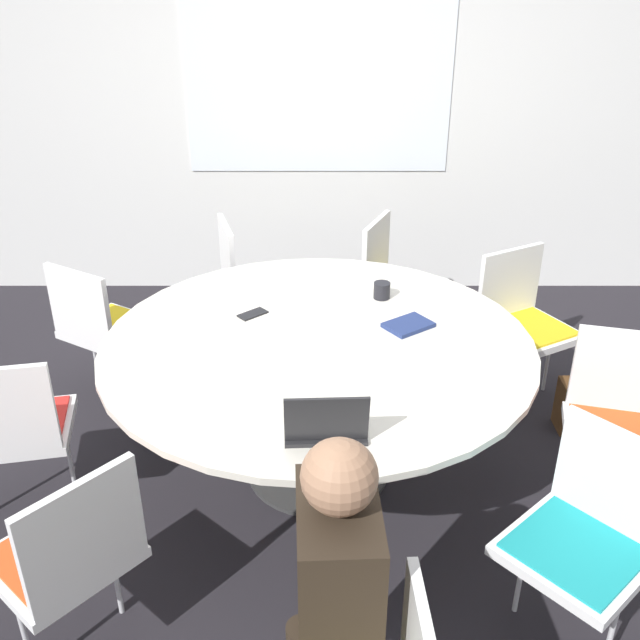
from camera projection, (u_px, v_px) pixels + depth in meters
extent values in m
plane|color=black|center=(320.00, 470.00, 3.52)|extent=(16.00, 16.00, 0.00)
cube|color=silver|center=(321.00, 105.00, 4.89)|extent=(8.00, 0.06, 2.70)
cube|color=white|center=(321.00, 75.00, 4.76)|extent=(1.80, 0.01, 1.30)
cylinder|color=#333333|center=(320.00, 468.00, 3.51)|extent=(0.69, 0.69, 0.02)
cylinder|color=#333333|center=(320.00, 409.00, 3.35)|extent=(0.17, 0.17, 0.68)
cylinder|color=silver|center=(320.00, 343.00, 3.19)|extent=(1.93, 1.93, 0.03)
cube|color=white|center=(577.00, 555.00, 2.45)|extent=(0.61, 0.61, 0.04)
cube|color=teal|center=(578.00, 550.00, 2.44)|extent=(0.53, 0.54, 0.01)
cube|color=white|center=(617.00, 480.00, 2.46)|extent=(0.30, 0.33, 0.40)
cylinder|color=silver|center=(614.00, 633.00, 2.43)|extent=(0.02, 0.02, 0.41)
cylinder|color=silver|center=(523.00, 572.00, 2.67)|extent=(0.02, 0.02, 0.41)
cube|color=white|center=(621.00, 439.00, 3.03)|extent=(0.53, 0.51, 0.04)
cube|color=#E04C1E|center=(622.00, 434.00, 3.02)|extent=(0.47, 0.45, 0.01)
cube|color=white|center=(625.00, 372.00, 3.10)|extent=(0.41, 0.13, 0.40)
cylinder|color=silver|center=(568.00, 474.00, 3.17)|extent=(0.02, 0.02, 0.41)
cube|color=white|center=(532.00, 333.00, 3.89)|extent=(0.59, 0.58, 0.04)
cube|color=gold|center=(533.00, 328.00, 3.88)|extent=(0.52, 0.51, 0.01)
cube|color=white|center=(512.00, 283.00, 3.94)|extent=(0.38, 0.23, 0.40)
cylinder|color=silver|center=(550.00, 360.00, 4.07)|extent=(0.02, 0.02, 0.41)
cylinder|color=silver|center=(502.00, 376.00, 3.92)|extent=(0.02, 0.02, 0.41)
cube|color=white|center=(407.00, 289.00, 4.40)|extent=(0.56, 0.57, 0.04)
cube|color=gold|center=(407.00, 285.00, 4.39)|extent=(0.49, 0.50, 0.01)
cube|color=white|center=(378.00, 251.00, 4.37)|extent=(0.20, 0.39, 0.40)
cylinder|color=silver|center=(413.00, 310.00, 4.65)|extent=(0.02, 0.02, 0.41)
cylinder|color=silver|center=(396.00, 333.00, 4.36)|extent=(0.02, 0.02, 0.41)
cube|color=white|center=(263.00, 285.00, 4.46)|extent=(0.53, 0.54, 0.04)
cube|color=gold|center=(262.00, 281.00, 4.45)|extent=(0.46, 0.47, 0.01)
cube|color=white|center=(230.00, 255.00, 4.31)|extent=(0.14, 0.41, 0.40)
cylinder|color=silver|center=(258.00, 305.00, 4.71)|extent=(0.02, 0.02, 0.41)
cylinder|color=silver|center=(270.00, 329.00, 4.40)|extent=(0.02, 0.02, 0.41)
cube|color=white|center=(115.00, 329.00, 3.93)|extent=(0.59, 0.59, 0.04)
cube|color=gold|center=(115.00, 324.00, 3.92)|extent=(0.52, 0.52, 0.01)
cube|color=white|center=(82.00, 306.00, 3.68)|extent=(0.37, 0.24, 0.40)
cylinder|color=silver|center=(98.00, 355.00, 4.12)|extent=(0.02, 0.02, 0.41)
cylinder|color=silver|center=(144.00, 372.00, 3.95)|extent=(0.02, 0.02, 0.41)
cube|color=white|center=(22.00, 428.00, 3.10)|extent=(0.51, 0.50, 0.04)
cube|color=red|center=(21.00, 424.00, 3.09)|extent=(0.45, 0.44, 0.01)
cube|color=white|center=(3.00, 412.00, 2.83)|extent=(0.42, 0.11, 0.40)
cylinder|color=silver|center=(73.00, 464.00, 3.23)|extent=(0.02, 0.02, 0.41)
cube|color=white|center=(64.00, 556.00, 2.44)|extent=(0.61, 0.61, 0.04)
cube|color=#E04C1E|center=(63.00, 550.00, 2.43)|extent=(0.53, 0.53, 0.01)
cube|color=white|center=(86.00, 535.00, 2.23)|extent=(0.30, 0.33, 0.40)
cylinder|color=silver|center=(27.00, 634.00, 2.43)|extent=(0.02, 0.02, 0.41)
cylinder|color=silver|center=(117.00, 573.00, 2.67)|extent=(0.02, 0.02, 0.41)
cube|color=#2D2319|center=(339.00, 584.00, 1.96)|extent=(0.24, 0.37, 0.55)
sphere|color=#A87A5B|center=(341.00, 477.00, 1.79)|extent=(0.20, 0.20, 0.20)
cube|color=#232326|center=(327.00, 426.00, 2.59)|extent=(0.30, 0.25, 0.02)
cube|color=#232326|center=(329.00, 419.00, 2.44)|extent=(0.29, 0.06, 0.20)
cube|color=black|center=(329.00, 418.00, 2.45)|extent=(0.26, 0.05, 0.17)
cube|color=navy|center=(411.00, 325.00, 3.29)|extent=(0.26, 0.24, 0.02)
cylinder|color=black|center=(384.00, 290.00, 3.56)|extent=(0.08, 0.08, 0.08)
cube|color=black|center=(255.00, 314.00, 3.41)|extent=(0.15, 0.15, 0.01)
cube|color=#513319|center=(595.00, 407.00, 3.76)|extent=(0.36, 0.16, 0.28)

